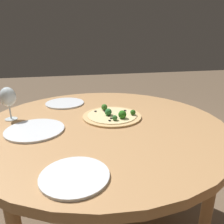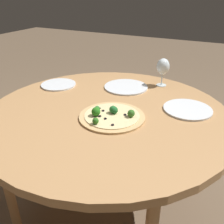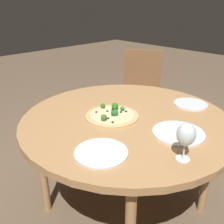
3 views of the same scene
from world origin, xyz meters
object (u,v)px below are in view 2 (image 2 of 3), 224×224
(plate_far, at_px, (126,87))
(wine_glass, at_px, (163,67))
(pizza, at_px, (111,115))
(plate_near, at_px, (188,109))
(plate_side, at_px, (58,85))

(plate_far, bearing_deg, wine_glass, -53.37)
(pizza, bearing_deg, wine_glass, -9.48)
(wine_glass, height_order, plate_near, wine_glass)
(plate_near, relative_size, plate_far, 0.91)
(wine_glass, height_order, plate_far, wine_glass)
(wine_glass, bearing_deg, plate_near, -141.75)
(plate_near, bearing_deg, plate_side, 90.78)
(pizza, relative_size, wine_glass, 1.83)
(wine_glass, xyz_separation_m, plate_far, (-0.14, 0.19, -0.12))
(plate_near, height_order, plate_far, same)
(pizza, height_order, wine_glass, wine_glass)
(wine_glass, distance_m, plate_side, 0.68)
(pizza, distance_m, plate_near, 0.41)
(plate_far, xyz_separation_m, plate_side, (-0.16, 0.41, 0.00))
(pizza, height_order, plate_side, pizza)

